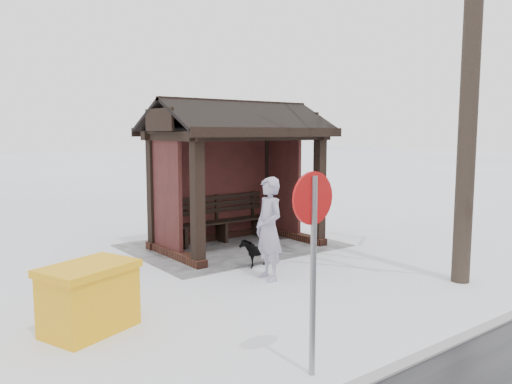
{
  "coord_description": "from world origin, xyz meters",
  "views": [
    {
      "loc": [
        5.94,
        8.52,
        2.42
      ],
      "look_at": [
        0.12,
        0.8,
        1.27
      ],
      "focal_mm": 35.0,
      "sensor_mm": 36.0,
      "label": 1
    }
  ],
  "objects_px": {
    "pedestrian": "(269,229)",
    "grit_bin": "(89,298)",
    "bus_shelter": "(233,145)",
    "road_sign": "(313,227)",
    "dog": "(257,252)"
  },
  "relations": [
    {
      "from": "pedestrian",
      "to": "grit_bin",
      "type": "height_order",
      "value": "pedestrian"
    },
    {
      "from": "bus_shelter",
      "to": "pedestrian",
      "type": "relative_size",
      "value": 2.11
    },
    {
      "from": "road_sign",
      "to": "grit_bin",
      "type": "bearing_deg",
      "value": -61.88
    },
    {
      "from": "bus_shelter",
      "to": "dog",
      "type": "relative_size",
      "value": 5.82
    },
    {
      "from": "bus_shelter",
      "to": "grit_bin",
      "type": "bearing_deg",
      "value": 34.4
    },
    {
      "from": "pedestrian",
      "to": "road_sign",
      "type": "relative_size",
      "value": 0.83
    },
    {
      "from": "dog",
      "to": "grit_bin",
      "type": "relative_size",
      "value": 0.48
    },
    {
      "from": "bus_shelter",
      "to": "road_sign",
      "type": "distance_m",
      "value": 5.85
    },
    {
      "from": "road_sign",
      "to": "dog",
      "type": "bearing_deg",
      "value": -121.52
    },
    {
      "from": "pedestrian",
      "to": "dog",
      "type": "height_order",
      "value": "pedestrian"
    },
    {
      "from": "pedestrian",
      "to": "grit_bin",
      "type": "xyz_separation_m",
      "value": [
        3.11,
        0.39,
        -0.43
      ]
    },
    {
      "from": "grit_bin",
      "to": "road_sign",
      "type": "relative_size",
      "value": 0.63
    },
    {
      "from": "bus_shelter",
      "to": "pedestrian",
      "type": "height_order",
      "value": "bus_shelter"
    },
    {
      "from": "bus_shelter",
      "to": "dog",
      "type": "bearing_deg",
      "value": 69.99
    },
    {
      "from": "bus_shelter",
      "to": "pedestrian",
      "type": "xyz_separation_m",
      "value": [
        0.92,
        2.37,
        -1.31
      ]
    }
  ]
}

